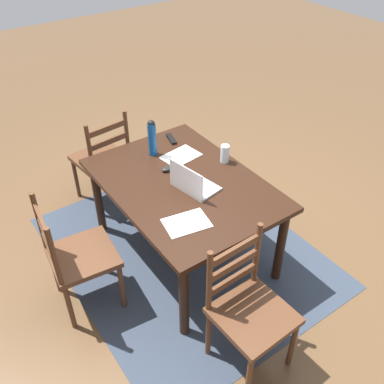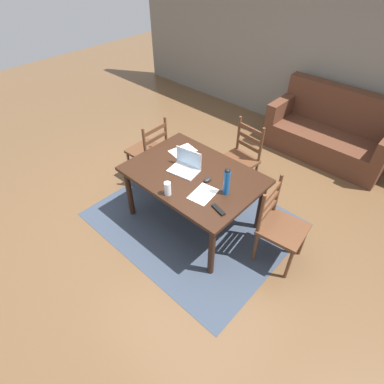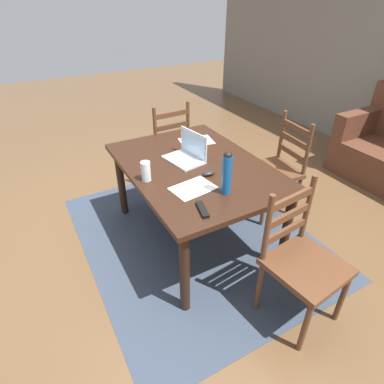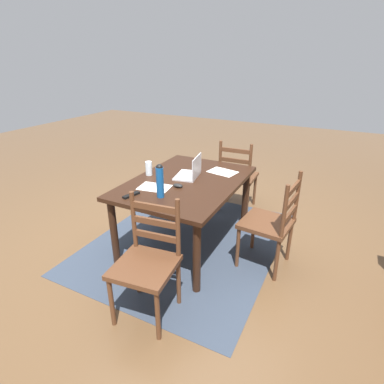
# 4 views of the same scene
# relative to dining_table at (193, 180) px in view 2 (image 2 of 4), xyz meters

# --- Properties ---
(ground_plane) EXTENTS (14.00, 14.00, 0.00)m
(ground_plane) POSITION_rel_dining_table_xyz_m (0.00, 0.00, -0.64)
(ground_plane) COLOR brown
(area_rug) EXTENTS (2.30, 1.88, 0.01)m
(area_rug) POSITION_rel_dining_table_xyz_m (0.00, 0.00, -0.64)
(area_rug) COLOR #333D4C
(area_rug) RESTS_ON ground
(wall_back) EXTENTS (8.00, 0.12, 2.70)m
(wall_back) POSITION_rel_dining_table_xyz_m (0.00, 3.01, 0.71)
(wall_back) COLOR slate
(wall_back) RESTS_ON ground
(dining_table) EXTENTS (1.46, 1.04, 0.73)m
(dining_table) POSITION_rel_dining_table_xyz_m (0.00, 0.00, 0.00)
(dining_table) COLOR black
(dining_table) RESTS_ON ground
(chair_far_head) EXTENTS (0.48, 0.48, 0.95)m
(chair_far_head) POSITION_rel_dining_table_xyz_m (0.00, 0.89, -0.18)
(chair_far_head) COLOR #56331E
(chair_far_head) RESTS_ON ground
(chair_left_far) EXTENTS (0.46, 0.46, 0.95)m
(chair_left_far) POSITION_rel_dining_table_xyz_m (-1.02, 0.21, -0.18)
(chair_left_far) COLOR #56331E
(chair_left_far) RESTS_ON ground
(chair_right_far) EXTENTS (0.49, 0.49, 0.95)m
(chair_right_far) POSITION_rel_dining_table_xyz_m (1.02, 0.20, -0.18)
(chair_right_far) COLOR #56331E
(chair_right_far) RESTS_ON ground
(couch) EXTENTS (1.80, 0.80, 1.00)m
(couch) POSITION_rel_dining_table_xyz_m (0.54, 2.54, -0.29)
(couch) COLOR #512D1E
(couch) RESTS_ON ground
(laptop) EXTENTS (0.35, 0.28, 0.23)m
(laptop) POSITION_rel_dining_table_xyz_m (-0.11, -0.00, 0.14)
(laptop) COLOR silver
(laptop) RESTS_ON dining_table
(water_bottle) EXTENTS (0.07, 0.07, 0.31)m
(water_bottle) POSITION_rel_dining_table_xyz_m (0.46, -0.02, 0.25)
(water_bottle) COLOR #145199
(water_bottle) RESTS_ON dining_table
(drinking_glass) EXTENTS (0.07, 0.07, 0.15)m
(drinking_glass) POSITION_rel_dining_table_xyz_m (0.04, -0.43, 0.16)
(drinking_glass) COLOR silver
(drinking_glass) RESTS_ON dining_table
(computer_mouse) EXTENTS (0.06, 0.10, 0.03)m
(computer_mouse) POSITION_rel_dining_table_xyz_m (0.19, 0.01, 0.10)
(computer_mouse) COLOR black
(computer_mouse) RESTS_ON dining_table
(tv_remote) EXTENTS (0.18, 0.08, 0.02)m
(tv_remote) POSITION_rel_dining_table_xyz_m (0.57, -0.26, 0.10)
(tv_remote) COLOR black
(tv_remote) RESTS_ON dining_table
(paper_stack_left) EXTENTS (0.26, 0.33, 0.00)m
(paper_stack_left) POSITION_rel_dining_table_xyz_m (-0.40, 0.24, 0.09)
(paper_stack_left) COLOR white
(paper_stack_left) RESTS_ON dining_table
(paper_stack_right) EXTENTS (0.25, 0.32, 0.00)m
(paper_stack_right) POSITION_rel_dining_table_xyz_m (0.30, -0.18, 0.09)
(paper_stack_right) COLOR white
(paper_stack_right) RESTS_ON dining_table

